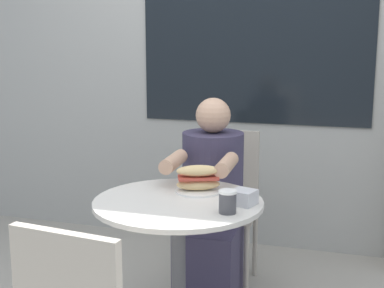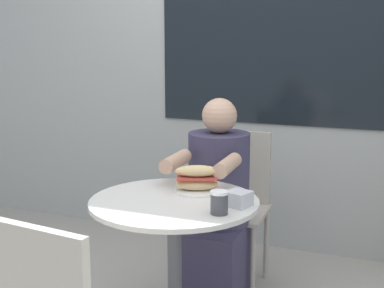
% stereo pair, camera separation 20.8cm
% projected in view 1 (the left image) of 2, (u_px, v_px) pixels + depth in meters
% --- Properties ---
extents(storefront_wall, '(8.00, 0.09, 2.80)m').
position_uv_depth(storefront_wall, '(250.00, 37.00, 3.47)').
color(storefront_wall, '#9E9E99').
rests_on(storefront_wall, ground_plane).
extents(cafe_table, '(0.71, 0.71, 0.73)m').
position_uv_depth(cafe_table, '(178.00, 245.00, 2.24)').
color(cafe_table, beige).
rests_on(cafe_table, ground_plane).
extents(diner_chair, '(0.40, 0.40, 0.87)m').
position_uv_depth(diner_chair, '(226.00, 192.00, 3.06)').
color(diner_chair, '#ADA393').
rests_on(diner_chair, ground_plane).
extents(seated_diner, '(0.33, 0.57, 1.10)m').
position_uv_depth(seated_diner, '(211.00, 219.00, 2.74)').
color(seated_diner, '#38334C').
rests_on(seated_diner, ground_plane).
extents(sandwich_on_plate, '(0.20, 0.20, 0.12)m').
position_uv_depth(sandwich_on_plate, '(198.00, 180.00, 2.32)').
color(sandwich_on_plate, white).
rests_on(sandwich_on_plate, cafe_table).
extents(drink_cup, '(0.07, 0.07, 0.09)m').
position_uv_depth(drink_cup, '(228.00, 202.00, 2.03)').
color(drink_cup, '#424247').
rests_on(drink_cup, cafe_table).
extents(napkin_box, '(0.11, 0.11, 0.06)m').
position_uv_depth(napkin_box, '(244.00, 197.00, 2.14)').
color(napkin_box, silver).
rests_on(napkin_box, cafe_table).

